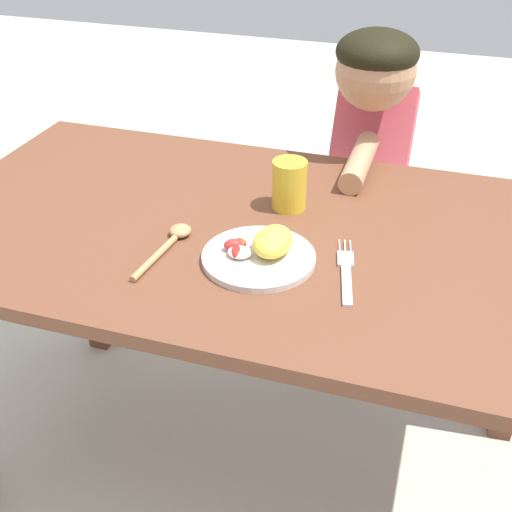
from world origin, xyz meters
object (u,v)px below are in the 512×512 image
(spoon, at_px, (171,241))
(drinking_cup, at_px, (289,185))
(fork, at_px, (346,272))
(person, at_px, (367,186))
(plate, at_px, (262,252))

(spoon, height_order, drinking_cup, drinking_cup)
(fork, bearing_deg, spoon, 78.48)
(fork, xyz_separation_m, person, (-0.05, 0.61, -0.14))
(drinking_cup, bearing_deg, plate, -88.59)
(fork, relative_size, person, 0.20)
(spoon, bearing_deg, plate, -82.97)
(plate, distance_m, person, 0.64)
(drinking_cup, bearing_deg, fork, -51.84)
(plate, height_order, person, person)
(fork, bearing_deg, person, -7.74)
(person, bearing_deg, spoon, 65.22)
(plate, xyz_separation_m, person, (0.11, 0.61, -0.15))
(fork, distance_m, spoon, 0.34)
(plate, bearing_deg, fork, 0.50)
(fork, height_order, spoon, spoon)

